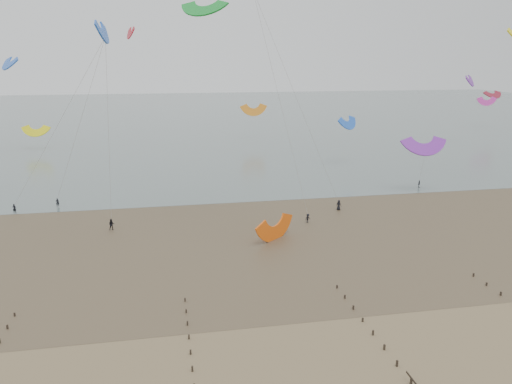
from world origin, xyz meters
TOP-DOWN VIEW (x-y plane):
  - ground at (0.00, 0.00)m, footprint 500.00×500.00m
  - sea_and_shore at (-4.08, 34.40)m, footprint 500.00×665.00m
  - kitesurfer_lead at (-41.97, 50.85)m, footprint 0.64×0.45m
  - kitesurfers at (19.78, 46.79)m, footprint 146.63×20.57m
  - grounded_kite at (0.42, 29.51)m, footprint 9.12×8.89m
  - kites_airborne at (-15.45, 91.98)m, footprint 237.62×124.07m

SIDE VIEW (x-z plane):
  - ground at x=0.00m, z-range 0.00..0.00m
  - grounded_kite at x=0.42m, z-range -1.98..1.98m
  - sea_and_shore at x=-4.08m, z-range -0.01..0.02m
  - kitesurfers at x=19.78m, z-range -0.08..1.77m
  - kitesurfer_lead at x=-41.97m, z-range 0.00..1.69m
  - kites_airborne at x=-15.45m, z-range 0.12..42.47m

